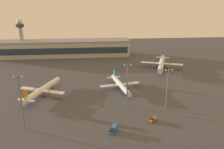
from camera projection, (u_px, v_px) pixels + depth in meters
ground_plane at (94, 107)px, 139.28m from camera, size 416.00×416.00×0.00m
terminal_building at (64, 48)px, 246.28m from camera, size 134.77×22.40×16.40m
control_tower at (21, 35)px, 242.31m from camera, size 8.00×8.00×38.14m
airplane_near_gate at (42, 90)px, 152.92m from camera, size 30.42×38.55×10.36m
airplane_taxiway_distant at (120, 84)px, 162.98m from camera, size 27.91×35.66×9.20m
airplane_terminal_side at (162, 63)px, 206.96m from camera, size 35.51×45.12×11.93m
catering_truck at (114, 129)px, 113.66m from camera, size 4.61×6.11×3.05m
baggage_tractor at (153, 119)px, 123.04m from camera, size 4.50×4.02×2.25m
apron_light_central at (21, 100)px, 111.33m from camera, size 4.80×0.90×27.92m
apron_light_east at (168, 86)px, 132.12m from camera, size 4.80×0.90×24.09m
apron_light_west at (127, 83)px, 134.94m from camera, size 4.80×0.90×25.89m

